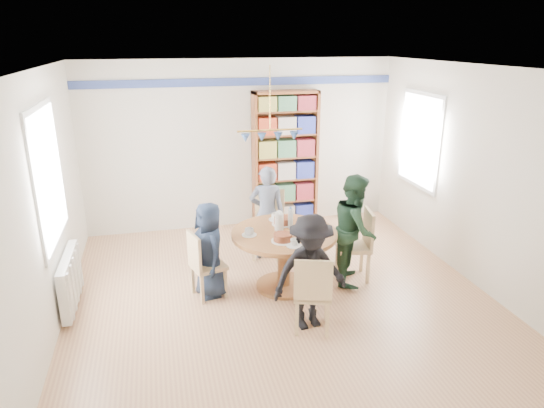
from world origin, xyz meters
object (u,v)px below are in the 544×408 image
object	(u,v)px
chair_right	(359,241)
bookshelf	(285,161)
chair_left	(203,262)
chair_far	(269,220)
dining_table	(284,246)
person_right	(355,229)
chair_near	(313,291)
radiator	(70,280)
person_left	(209,250)
person_far	(267,213)
person_near	(310,272)

from	to	relation	value
chair_right	bookshelf	xyz separation A→B (m)	(-0.42, 2.13, 0.58)
bookshelf	chair_left	bearing A→B (deg)	-126.47
chair_far	bookshelf	bearing A→B (deg)	64.44
chair_far	dining_table	bearing A→B (deg)	-92.31
person_right	chair_near	bearing A→B (deg)	160.45
chair_far	chair_near	distance (m)	2.03
chair_left	chair_right	size ratio (longest dim) A/B	0.90
chair_right	person_right	bearing A→B (deg)	-156.85
chair_right	person_right	size ratio (longest dim) A/B	0.66
chair_left	chair_near	world-z (taller)	chair_near
chair_right	chair_far	bearing A→B (deg)	134.42
chair_left	chair_far	world-z (taller)	chair_far
radiator	person_left	distance (m)	1.62
radiator	person_left	xyz separation A→B (m)	(1.60, -0.07, 0.24)
chair_near	person_left	bearing A→B (deg)	131.71
radiator	chair_left	size ratio (longest dim) A/B	1.19
radiator	person_left	world-z (taller)	person_left
radiator	bookshelf	xyz separation A→B (m)	(3.11, 2.04, 0.74)
chair_left	bookshelf	bearing A→B (deg)	53.53
dining_table	person_right	bearing A→B (deg)	-1.43
dining_table	chair_right	size ratio (longest dim) A/B	1.39
chair_left	person_right	bearing A→B (deg)	-0.32
person_far	chair_near	bearing A→B (deg)	101.39
chair_right	chair_near	size ratio (longest dim) A/B	1.05
person_near	chair_near	bearing A→B (deg)	-100.27
person_left	person_right	bearing A→B (deg)	74.45
chair_right	person_left	world-z (taller)	person_left
person_near	bookshelf	bearing A→B (deg)	71.91
bookshelf	dining_table	bearing A→B (deg)	-105.31
chair_left	bookshelf	world-z (taller)	bookshelf
bookshelf	chair_right	bearing A→B (deg)	-78.87
radiator	person_left	bearing A→B (deg)	-2.45
chair_near	person_left	distance (m)	1.43
chair_far	person_near	world-z (taller)	person_near
person_far	person_near	xyz separation A→B (m)	(0.05, -1.82, -0.03)
chair_left	chair_right	distance (m)	2.02
chair_far	person_right	size ratio (longest dim) A/B	0.68
person_right	person_near	distance (m)	1.25
radiator	person_near	world-z (taller)	person_near
dining_table	chair_near	xyz separation A→B (m)	(0.04, -1.03, -0.07)
chair_far	person_far	xyz separation A→B (m)	(-0.04, -0.09, 0.15)
chair_right	person_left	xyz separation A→B (m)	(-1.92, 0.02, 0.08)
radiator	chair_right	size ratio (longest dim) A/B	1.07
dining_table	bookshelf	distance (m)	2.29
chair_left	person_left	bearing A→B (deg)	29.23
person_far	chair_far	bearing A→B (deg)	-106.57
dining_table	chair_near	bearing A→B (deg)	-88.02
chair_right	chair_near	xyz separation A→B (m)	(-0.97, -1.04, -0.02)
chair_near	chair_right	bearing A→B (deg)	47.04
chair_left	person_right	world-z (taller)	person_right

